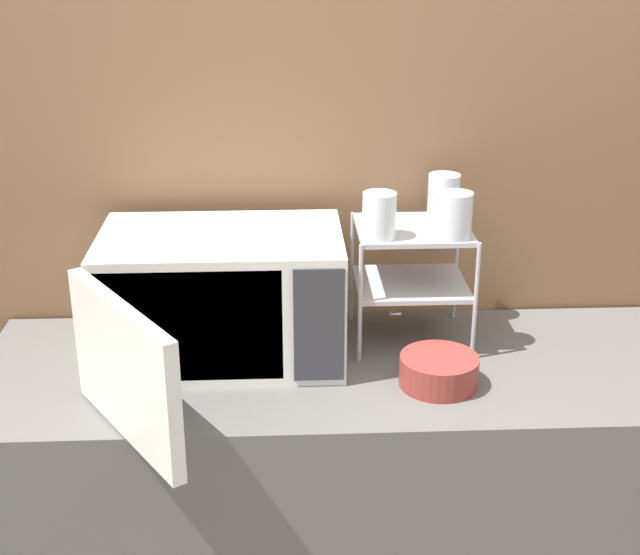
{
  "coord_description": "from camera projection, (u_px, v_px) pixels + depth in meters",
  "views": [
    {
      "loc": [
        -0.24,
        -1.59,
        1.89
      ],
      "look_at": [
        -0.15,
        0.34,
        1.11
      ],
      "focal_mm": 50.0,
      "sensor_mm": 36.0,
      "label": 1
    }
  ],
  "objects": [
    {
      "name": "microwave",
      "position": [
        218.0,
        299.0,
        2.12
      ],
      "size": [
        0.6,
        0.75,
        0.31
      ],
      "color": "silver",
      "rests_on": "counter"
    },
    {
      "name": "glass_front_right",
      "position": [
        455.0,
        215.0,
        2.07
      ],
      "size": [
        0.08,
        0.08,
        0.11
      ],
      "color": "silver",
      "rests_on": "dish_rack"
    },
    {
      "name": "bowl",
      "position": [
        439.0,
        371.0,
        2.03
      ],
      "size": [
        0.18,
        0.18,
        0.07
      ],
      "color": "maroon",
      "rests_on": "counter"
    },
    {
      "name": "dish_rack",
      "position": [
        412.0,
        259.0,
        2.19
      ],
      "size": [
        0.28,
        0.25,
        0.3
      ],
      "color": "#B2B2B7",
      "rests_on": "counter"
    },
    {
      "name": "glass_front_left",
      "position": [
        379.0,
        215.0,
        2.07
      ],
      "size": [
        0.08,
        0.08,
        0.11
      ],
      "color": "silver",
      "rests_on": "dish_rack"
    },
    {
      "name": "counter",
      "position": [
        379.0,
        518.0,
        2.3
      ],
      "size": [
        1.94,
        0.61,
        0.89
      ],
      "color": "#595654",
      "rests_on": "ground_plane"
    },
    {
      "name": "wall_back",
      "position": [
        372.0,
        163.0,
        2.31
      ],
      "size": [
        8.0,
        0.06,
        2.6
      ],
      "color": "brown",
      "rests_on": "ground_plane"
    },
    {
      "name": "glass_back_right",
      "position": [
        444.0,
        196.0,
        2.22
      ],
      "size": [
        0.08,
        0.08,
        0.11
      ],
      "color": "silver",
      "rests_on": "dish_rack"
    }
  ]
}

